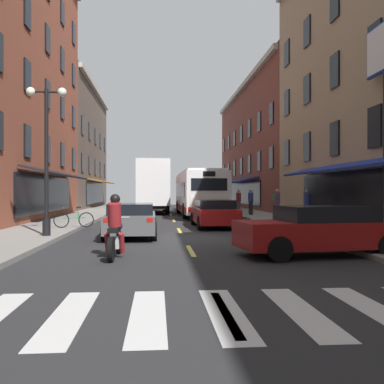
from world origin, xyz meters
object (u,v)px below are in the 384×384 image
(bicycle_near, at_px, (74,219))
(transit_bus, at_px, (199,193))
(sedan_far, at_px, (131,219))
(street_lamp_twin, at_px, (46,154))
(pedestrian_near, at_px, (277,202))
(box_truck, at_px, (152,187))
(sedan_mid, at_px, (214,213))
(pedestrian_mid, at_px, (251,201))
(pedestrian_rear, at_px, (307,205))
(sedan_near, at_px, (321,230))
(motorcycle_rider, at_px, (115,231))
(pedestrian_far, at_px, (239,201))

(bicycle_near, bearing_deg, transit_bus, 58.87)
(sedan_far, xyz_separation_m, street_lamp_twin, (-2.98, -0.73, 2.42))
(transit_bus, bearing_deg, pedestrian_near, -33.17)
(box_truck, bearing_deg, sedan_mid, -76.91)
(transit_bus, bearing_deg, box_truck, 129.13)
(pedestrian_mid, bearing_deg, sedan_far, 86.64)
(box_truck, relative_size, pedestrian_mid, 4.69)
(sedan_far, height_order, pedestrian_rear, pedestrian_rear)
(pedestrian_rear, bearing_deg, pedestrian_mid, 33.71)
(sedan_near, bearing_deg, box_truck, 101.84)
(motorcycle_rider, xyz_separation_m, pedestrian_rear, (8.57, 9.91, 0.30))
(bicycle_near, height_order, street_lamp_twin, street_lamp_twin)
(pedestrian_mid, bearing_deg, street_lamp_twin, 79.07)
(box_truck, relative_size, pedestrian_far, 4.73)
(box_truck, relative_size, sedan_near, 1.81)
(box_truck, distance_m, pedestrian_near, 10.71)
(sedan_mid, relative_size, bicycle_near, 2.79)
(street_lamp_twin, bearing_deg, box_truck, 78.97)
(pedestrian_mid, height_order, pedestrian_rear, pedestrian_mid)
(sedan_mid, relative_size, street_lamp_twin, 0.89)
(sedan_mid, distance_m, pedestrian_mid, 9.18)
(bicycle_near, distance_m, pedestrian_rear, 11.29)
(sedan_near, xyz_separation_m, pedestrian_rear, (3.11, 9.94, 0.32))
(pedestrian_mid, xyz_separation_m, pedestrian_rear, (1.16, -7.87, -0.03))
(pedestrian_near, distance_m, pedestrian_rear, 5.77)
(pedestrian_mid, bearing_deg, sedan_mid, 93.80)
(box_truck, height_order, sedan_mid, box_truck)
(sedan_far, xyz_separation_m, pedestrian_far, (6.85, 14.53, 0.37))
(sedan_mid, xyz_separation_m, pedestrian_rear, (4.77, 0.57, 0.33))
(box_truck, height_order, sedan_near, box_truck)
(motorcycle_rider, xyz_separation_m, pedestrian_far, (6.97, 19.83, 0.32))
(pedestrian_mid, distance_m, street_lamp_twin, 16.86)
(transit_bus, relative_size, motorcycle_rider, 5.53)
(pedestrian_far, bearing_deg, street_lamp_twin, 175.24)
(sedan_far, height_order, street_lamp_twin, street_lamp_twin)
(sedan_mid, height_order, pedestrian_far, pedestrian_far)
(pedestrian_mid, relative_size, pedestrian_rear, 1.03)
(pedestrian_near, bearing_deg, motorcycle_rider, -60.04)
(transit_bus, distance_m, pedestrian_rear, 10.00)
(sedan_near, height_order, motorcycle_rider, motorcycle_rider)
(box_truck, distance_m, bicycle_near, 15.19)
(transit_bus, xyz_separation_m, motorcycle_rider, (-3.95, -18.75, -0.90))
(sedan_near, height_order, pedestrian_far, pedestrian_far)
(motorcycle_rider, xyz_separation_m, pedestrian_mid, (7.41, 17.78, 0.33))
(pedestrian_near, height_order, pedestrian_rear, pedestrian_near)
(pedestrian_rear, bearing_deg, sedan_near, -172.05)
(bicycle_near, relative_size, pedestrian_far, 0.98)
(motorcycle_rider, bearing_deg, pedestrian_near, 61.14)
(sedan_far, bearing_deg, box_truck, 88.13)
(transit_bus, height_order, pedestrian_rear, transit_bus)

